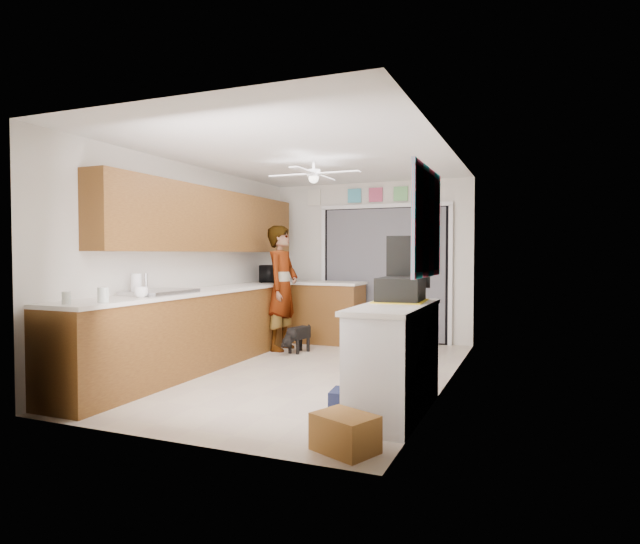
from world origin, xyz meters
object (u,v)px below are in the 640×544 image
(suitcase, at_px, (401,289))
(navy_crate, at_px, (350,402))
(man, at_px, (282,288))
(dog, at_px, (299,338))
(microwave, at_px, (271,274))
(cardboard_box, at_px, (345,433))
(cup, at_px, (141,292))
(paper_towel_roll, at_px, (136,285))

(suitcase, relative_size, navy_crate, 1.55)
(man, bearing_deg, dog, -109.95)
(microwave, xyz_separation_m, cardboard_box, (2.56, -3.80, -0.94))
(cardboard_box, xyz_separation_m, navy_crate, (-0.25, 0.84, -0.03))
(cup, relative_size, cardboard_box, 0.33)
(suitcase, bearing_deg, cardboard_box, -95.83)
(paper_towel_roll, bearing_deg, cup, -39.54)
(cardboard_box, height_order, navy_crate, cardboard_box)
(paper_towel_roll, height_order, suitcase, paper_towel_roll)
(microwave, bearing_deg, paper_towel_roll, 154.68)
(microwave, relative_size, dog, 0.92)
(microwave, bearing_deg, suitcase, -157.28)
(cup, bearing_deg, suitcase, 12.76)
(microwave, xyz_separation_m, dog, (0.72, -0.53, -0.87))
(microwave, distance_m, navy_crate, 3.87)
(navy_crate, bearing_deg, microwave, 127.95)
(man, xyz_separation_m, dog, (0.31, -0.11, -0.69))
(paper_towel_roll, distance_m, navy_crate, 2.56)
(dog, bearing_deg, microwave, 154.51)
(cup, xyz_separation_m, navy_crate, (2.17, 0.09, -0.89))
(navy_crate, height_order, dog, dog)
(cup, distance_m, cardboard_box, 2.68)
(microwave, height_order, dog, microwave)
(microwave, height_order, paper_towel_roll, microwave)
(paper_towel_roll, relative_size, cardboard_box, 0.55)
(cup, xyz_separation_m, paper_towel_roll, (-0.21, 0.17, 0.06))
(paper_towel_roll, bearing_deg, dog, 71.32)
(dog, bearing_deg, paper_towel_roll, -97.70)
(suitcase, bearing_deg, paper_towel_roll, -174.53)
(paper_towel_roll, xyz_separation_m, man, (0.48, 2.44, -0.17))
(suitcase, xyz_separation_m, man, (-2.22, 2.05, -0.16))
(paper_towel_roll, height_order, cardboard_box, paper_towel_roll)
(navy_crate, xyz_separation_m, man, (-1.90, 2.53, 0.79))
(paper_towel_roll, relative_size, man, 0.13)
(cup, distance_m, suitcase, 2.55)
(cup, bearing_deg, cardboard_box, -17.38)
(microwave, xyz_separation_m, navy_crate, (2.31, -2.96, -0.97))
(cup, distance_m, navy_crate, 2.35)
(microwave, xyz_separation_m, paper_towel_roll, (-0.07, -2.87, -0.01))
(suitcase, bearing_deg, microwave, 133.86)
(navy_crate, bearing_deg, paper_towel_roll, 177.92)
(navy_crate, height_order, man, man)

